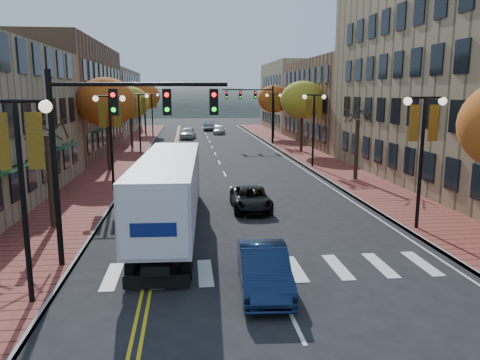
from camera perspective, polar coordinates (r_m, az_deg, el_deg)
name	(u,v)px	position (r m, az deg, el deg)	size (l,w,h in m)	color
ground	(281,294)	(15.19, 5.02, -13.64)	(200.00, 200.00, 0.00)	black
sidewalk_left	(124,156)	(46.87, -14.00, 2.81)	(4.00, 85.00, 0.15)	brown
sidewalk_right	(305,154)	(47.94, 7.88, 3.20)	(4.00, 85.00, 0.15)	brown
building_left_mid	(44,99)	(51.54, -22.73, 9.05)	(12.00, 24.00, 11.00)	brown
building_left_far	(93,102)	(75.89, -17.46, 9.08)	(12.00, 26.00, 9.50)	#9E8966
building_right_mid	(363,102)	(59.52, 14.72, 9.15)	(15.00, 24.00, 10.00)	brown
building_right_far	(314,96)	(80.43, 9.04, 10.03)	(15.00, 20.00, 11.00)	#9E8966
tree_left_a	(51,182)	(22.76, -22.08, -0.21)	(0.28, 0.28, 4.20)	#382619
tree_left_b	(106,102)	(38.06, -16.01, 9.08)	(4.48, 4.48, 7.21)	#382619
tree_left_c	(130,103)	(53.91, -13.22, 9.15)	(4.16, 4.16, 6.69)	#382619
tree_left_d	(144,96)	(71.81, -11.58, 9.97)	(4.61, 4.61, 7.42)	#382619
tree_right_b	(356,150)	(33.93, 14.01, 3.61)	(0.28, 0.28, 4.20)	#382619
tree_right_c	(302,100)	(49.00, 7.61, 9.66)	(4.48, 4.48, 7.21)	#382619
tree_right_d	(274,99)	(64.65, 4.13, 9.82)	(4.35, 4.35, 7.00)	#382619
lamp_left_a	(20,163)	(14.46, -25.24, 1.90)	(1.96, 0.36, 6.05)	black
lamp_left_b	(110,124)	(29.98, -15.52, 6.57)	(1.96, 0.36, 6.05)	black
lamp_left_c	(139,112)	(47.81, -12.20, 8.11)	(1.96, 0.36, 6.05)	black
lamp_left_d	(152,106)	(65.74, -10.67, 8.81)	(1.96, 0.36, 6.05)	black
lamp_right_a	(423,137)	(22.20, 21.39, 4.91)	(1.96, 0.36, 6.05)	black
lamp_right_b	(314,116)	(38.99, 8.98, 7.69)	(1.96, 0.36, 6.05)	black
lamp_right_c	(273,109)	(56.53, 4.10, 8.69)	(1.96, 0.36, 6.05)	black
traffic_mast_near	(110,131)	(16.81, -15.58, 5.78)	(6.10, 0.35, 7.00)	black
traffic_mast_far	(257,103)	(56.18, 2.06, 9.34)	(6.10, 0.34, 7.00)	black
semi_truck	(171,186)	(21.24, -8.40, -0.77)	(2.91, 14.26, 3.54)	black
navy_sedan	(264,269)	(15.14, 2.91, -10.77)	(1.50, 4.31, 1.42)	#0E1B38
black_suv	(251,199)	(25.16, 1.31, -2.28)	(1.99, 4.32, 1.20)	black
car_far_white	(188,133)	(64.02, -6.37, 5.72)	(1.82, 4.52, 1.54)	silver
car_far_silver	(219,130)	(70.76, -2.56, 6.09)	(1.63, 4.02, 1.17)	#A4A3AB
car_far_oncoming	(209,125)	(78.20, -3.85, 6.69)	(1.75, 5.02, 1.65)	#AAA8B0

